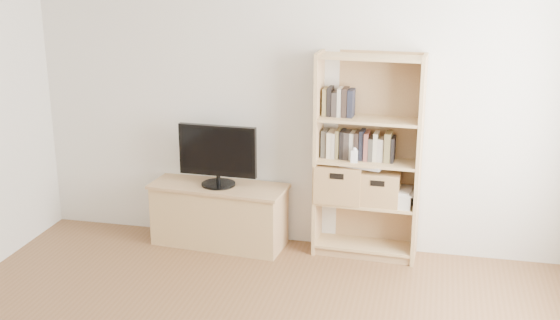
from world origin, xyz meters
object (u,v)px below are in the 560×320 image
(baby_monitor, at_px, (354,156))
(basket_right, at_px, (379,187))
(television, at_px, (218,156))
(basket_left, at_px, (339,181))
(laptop, at_px, (364,164))
(tv_stand, at_px, (219,216))
(bookshelf, at_px, (368,158))

(baby_monitor, height_order, basket_right, baby_monitor)
(television, xyz_separation_m, basket_left, (1.00, 0.06, -0.17))
(laptop, bearing_deg, tv_stand, -164.41)
(television, distance_m, laptop, 1.20)
(tv_stand, distance_m, bookshelf, 1.36)
(baby_monitor, xyz_separation_m, laptop, (0.07, 0.08, -0.08))
(television, relative_size, laptop, 1.99)
(baby_monitor, relative_size, basket_right, 0.30)
(bookshelf, xyz_separation_m, baby_monitor, (-0.10, -0.09, 0.03))
(baby_monitor, xyz_separation_m, basket_left, (-0.12, 0.09, -0.25))
(baby_monitor, bearing_deg, basket_right, 21.36)
(tv_stand, height_order, baby_monitor, baby_monitor)
(bookshelf, xyz_separation_m, television, (-1.23, -0.06, -0.05))
(television, bearing_deg, basket_right, 4.27)
(basket_right, bearing_deg, bookshelf, 176.33)
(tv_stand, distance_m, baby_monitor, 1.28)
(baby_monitor, relative_size, laptop, 0.30)
(basket_right, bearing_deg, baby_monitor, -156.72)
(television, xyz_separation_m, baby_monitor, (1.13, -0.03, 0.08))
(basket_left, relative_size, laptop, 1.12)
(tv_stand, xyz_separation_m, baby_monitor, (1.13, -0.03, 0.61))
(basket_right, xyz_separation_m, laptop, (-0.13, 0.00, 0.18))
(tv_stand, relative_size, laptop, 3.31)
(tv_stand, bearing_deg, basket_left, 8.52)
(laptop, bearing_deg, television, -164.41)
(basket_left, bearing_deg, tv_stand, -176.03)
(bookshelf, bearing_deg, television, -174.69)
(laptop, bearing_deg, basket_left, -170.50)
(television, xyz_separation_m, laptop, (1.20, 0.05, -0.00))
(tv_stand, xyz_separation_m, bookshelf, (1.23, 0.06, 0.58))
(television, relative_size, basket_right, 2.01)
(television, xyz_separation_m, basket_right, (1.33, 0.05, -0.19))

